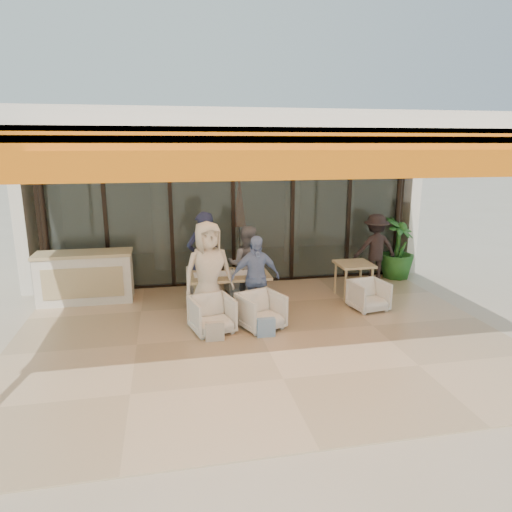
{
  "coord_description": "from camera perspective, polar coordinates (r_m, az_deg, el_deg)",
  "views": [
    {
      "loc": [
        -1.44,
        -6.89,
        3.1
      ],
      "look_at": [
        0.1,
        0.9,
        1.15
      ],
      "focal_mm": 32.0,
      "sensor_mm": 36.0,
      "label": 1
    }
  ],
  "objects": [
    {
      "name": "diner_navy",
      "position": [
        8.9,
        -6.52,
        -0.39
      ],
      "size": [
        0.78,
        0.62,
        1.87
      ],
      "primitive_type": "imported",
      "rotation": [
        0.0,
        0.0,
        3.43
      ],
      "color": "#1A223A",
      "rests_on": "ground"
    },
    {
      "name": "diner_grey",
      "position": [
        9.04,
        -1.18,
        -1.08
      ],
      "size": [
        0.89,
        0.78,
        1.56
      ],
      "primitive_type": "imported",
      "rotation": [
        0.0,
        0.0,
        2.86
      ],
      "color": "slate",
      "rests_on": "ground"
    },
    {
      "name": "dining_table",
      "position": [
        8.58,
        -3.46,
        -2.57
      ],
      "size": [
        1.5,
        0.9,
        0.93
      ],
      "color": "tan",
      "rests_on": "ground"
    },
    {
      "name": "side_table",
      "position": [
        9.54,
        12.14,
        -1.47
      ],
      "size": [
        0.7,
        0.7,
        0.74
      ],
      "color": "tan",
      "rests_on": "ground"
    },
    {
      "name": "chair_near_left",
      "position": [
        7.74,
        -5.51,
        -7.12
      ],
      "size": [
        0.8,
        0.77,
        0.69
      ],
      "primitive_type": "imported",
      "rotation": [
        0.0,
        0.0,
        0.25
      ],
      "color": "white",
      "rests_on": "ground"
    },
    {
      "name": "terrace_floor",
      "position": [
        7.69,
        0.58,
        -9.94
      ],
      "size": [
        8.0,
        6.0,
        0.01
      ],
      "primitive_type": "cube",
      "color": "tan",
      "rests_on": "ground"
    },
    {
      "name": "glass_storefront",
      "position": [
        10.11,
        -2.88,
        5.24
      ],
      "size": [
        8.08,
        0.1,
        3.2
      ],
      "color": "#9EADA3",
      "rests_on": "ground"
    },
    {
      "name": "ground",
      "position": [
        7.69,
        0.58,
        -9.97
      ],
      "size": [
        70.0,
        70.0,
        0.0
      ],
      "primitive_type": "plane",
      "color": "#C6B293",
      "rests_on": "ground"
    },
    {
      "name": "side_chair",
      "position": [
        8.98,
        13.91,
        -4.65
      ],
      "size": [
        0.72,
        0.68,
        0.64
      ],
      "primitive_type": "imported",
      "rotation": [
        0.0,
        0.0,
        0.17
      ],
      "color": "white",
      "rests_on": "ground"
    },
    {
      "name": "chair_far_right",
      "position": [
        9.63,
        -1.69,
        -2.75
      ],
      "size": [
        0.72,
        0.68,
        0.72
      ],
      "primitive_type": "imported",
      "rotation": [
        0.0,
        0.0,
        3.19
      ],
      "color": "white",
      "rests_on": "ground"
    },
    {
      "name": "tote_bag_cream",
      "position": [
        7.44,
        -5.17,
        -9.46
      ],
      "size": [
        0.3,
        0.1,
        0.34
      ],
      "primitive_type": "cube",
      "color": "silver",
      "rests_on": "ground"
    },
    {
      "name": "diner_cream",
      "position": [
        8.04,
        -5.97,
        -2.08
      ],
      "size": [
        1.0,
        0.78,
        1.82
      ],
      "primitive_type": "imported",
      "rotation": [
        0.0,
        0.0,
        0.24
      ],
      "color": "beige",
      "rests_on": "ground"
    },
    {
      "name": "chair_far_left",
      "position": [
        9.54,
        -6.68,
        -3.14
      ],
      "size": [
        0.66,
        0.62,
        0.67
      ],
      "primitive_type": "imported",
      "rotation": [
        0.0,
        0.0,
        3.13
      ],
      "color": "white",
      "rests_on": "ground"
    },
    {
      "name": "potted_palm",
      "position": [
        11.18,
        17.27,
        0.88
      ],
      "size": [
        1.14,
        1.14,
        1.44
      ],
      "primitive_type": "imported",
      "rotation": [
        0.0,
        0.0,
        0.75
      ],
      "color": "#1E5919",
      "rests_on": "ground"
    },
    {
      "name": "terrace_structure",
      "position": [
        6.78,
        1.12,
        15.05
      ],
      "size": [
        8.0,
        6.0,
        3.4
      ],
      "color": "silver",
      "rests_on": "ground"
    },
    {
      "name": "host_counter",
      "position": [
        9.68,
        -20.55,
        -2.5
      ],
      "size": [
        1.85,
        0.65,
        1.04
      ],
      "color": "silver",
      "rests_on": "ground"
    },
    {
      "name": "chair_near_right",
      "position": [
        7.86,
        0.63,
        -6.7
      ],
      "size": [
        0.86,
        0.84,
        0.7
      ],
      "primitive_type": "imported",
      "rotation": [
        0.0,
        0.0,
        0.37
      ],
      "color": "white",
      "rests_on": "ground"
    },
    {
      "name": "interior_block",
      "position": [
        12.32,
        -4.48,
        9.71
      ],
      "size": [
        9.05,
        3.62,
        3.52
      ],
      "color": "silver",
      "rests_on": "ground"
    },
    {
      "name": "tote_bag_blue",
      "position": [
        7.56,
        1.25,
        -9.0
      ],
      "size": [
        0.3,
        0.1,
        0.34
      ],
      "primitive_type": "cube",
      "color": "#99BFD8",
      "rests_on": "ground"
    },
    {
      "name": "diner_periwinkle",
      "position": [
        8.19,
        -0.08,
        -2.72
      ],
      "size": [
        0.94,
        0.47,
        1.54
      ],
      "primitive_type": "imported",
      "rotation": [
        0.0,
        0.0,
        0.11
      ],
      "color": "#7792C6",
      "rests_on": "ground"
    },
    {
      "name": "standing_woman",
      "position": [
        10.76,
        14.66,
        0.94
      ],
      "size": [
        1.04,
        0.62,
        1.58
      ],
      "primitive_type": "imported",
      "rotation": [
        0.0,
        0.0,
        3.11
      ],
      "color": "black",
      "rests_on": "ground"
    }
  ]
}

